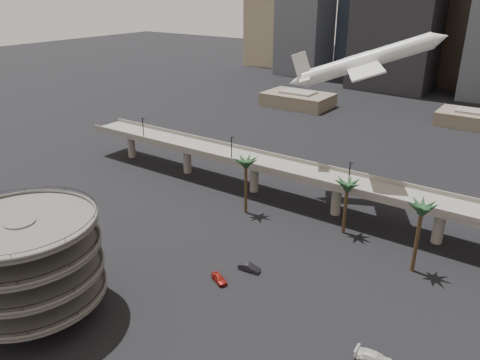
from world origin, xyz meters
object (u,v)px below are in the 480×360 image
Objects in this scene: parking_ramp at (27,259)px; car_a at (219,278)px; car_b at (249,267)px; car_c at (375,359)px; airborne_jet at (365,62)px; overpass at (294,173)px.

parking_ramp reaches higher than car_a.
parking_ramp is at bearing 138.53° from car_b.
car_b is at bearing 68.33° from car_c.
car_c is at bearing -91.07° from airborne_jet.
overpass is at bearing 34.23° from car_a.
overpass reaches higher than car_b.
overpass is 4.01× the size of airborne_jet.
overpass reaches higher than car_a.
parking_ramp is 52.36m from car_c.
airborne_jet reaches higher than car_a.
airborne_jet reaches higher than parking_ramp.
parking_ramp is at bearing -134.05° from airborne_jet.
parking_ramp is 5.69× the size of car_a.
car_c is (34.46, -38.79, -6.54)m from overpass.
car_b is at bearing 3.40° from car_a.
car_c is at bearing -48.39° from overpass.
overpass reaches higher than car_c.
car_c is (26.61, -8.74, 0.12)m from car_b.
car_a is at bearing 152.10° from car_b.
parking_ramp is 5.43× the size of car_b.
parking_ramp is 60.46m from overpass.
airborne_jet reaches higher than car_c.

